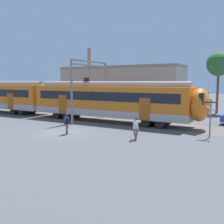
{
  "coord_description": "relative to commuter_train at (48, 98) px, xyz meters",
  "views": [
    {
      "loc": [
        14.42,
        -16.92,
        4.35
      ],
      "look_at": [
        2.71,
        3.1,
        1.6
      ],
      "focal_mm": 42.0,
      "sensor_mm": 36.0,
      "label": 1
    }
  ],
  "objects": [
    {
      "name": "track_bed",
      "position": [
        -2.48,
        0.0,
        -2.25
      ],
      "size": [
        80.0,
        4.4,
        0.01
      ],
      "primitive_type": "cube",
      "color": "#605951",
      "rests_on": "ground"
    },
    {
      "name": "pedestrian_white",
      "position": [
        14.89,
        -6.43,
        -1.29
      ],
      "size": [
        0.62,
        0.58,
        1.67
      ],
      "color": "#6B6051",
      "rests_on": "ground"
    },
    {
      "name": "catenary_gantry",
      "position": [
        6.27,
        0.0,
        2.06
      ],
      "size": [
        0.24,
        6.64,
        6.53
      ],
      "color": "gray",
      "rests_on": "ground"
    },
    {
      "name": "crossing_signal",
      "position": [
        19.51,
        -2.93,
        -0.24
      ],
      "size": [
        0.96,
        0.21,
        3.0
      ],
      "color": "gray",
      "rests_on": "ground"
    },
    {
      "name": "ground_plane",
      "position": [
        8.59,
        -6.88,
        -2.25
      ],
      "size": [
        160.0,
        160.0,
        0.0
      ],
      "primitive_type": "plane",
      "color": "#515156"
    },
    {
      "name": "street_tree_right",
      "position": [
        17.48,
        13.73,
        4.29
      ],
      "size": [
        3.22,
        3.22,
        8.22
      ],
      "color": "brown",
      "rests_on": "ground"
    },
    {
      "name": "background_building",
      "position": [
        5.16,
        8.96,
        0.95
      ],
      "size": [
        17.63,
        5.0,
        9.2
      ],
      "color": "gray",
      "rests_on": "ground"
    },
    {
      "name": "pedestrian_navy",
      "position": [
        9.18,
        -7.45,
        -1.26
      ],
      "size": [
        0.6,
        0.62,
        1.67
      ],
      "color": "#6B6051",
      "rests_on": "ground"
    },
    {
      "name": "commuter_train",
      "position": [
        0.0,
        0.0,
        0.0
      ],
      "size": [
        38.05,
        3.07,
        4.73
      ],
      "color": "#B2ADA8",
      "rests_on": "ground"
    }
  ]
}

